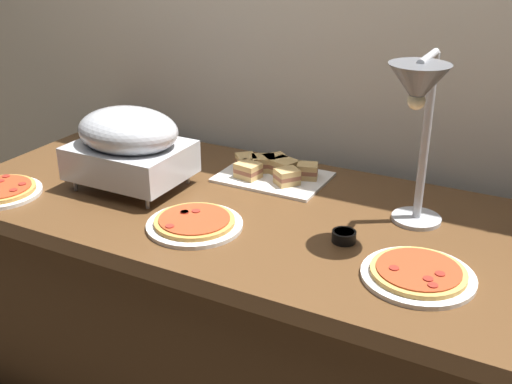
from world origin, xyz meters
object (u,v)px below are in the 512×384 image
(pizza_plate_front, at_px, (418,274))
(sandwich_platter, at_px, (272,171))
(sauce_cup_far, at_px, (99,148))
(heat_lamp, at_px, (419,103))
(sauce_cup_near, at_px, (344,236))
(pizza_plate_raised_stand, at_px, (0,191))
(chafing_dish, at_px, (129,144))
(pizza_plate_center, at_px, (195,223))

(pizza_plate_front, distance_m, sandwich_platter, 0.71)
(sauce_cup_far, bearing_deg, heat_lamp, -6.41)
(sauce_cup_near, bearing_deg, pizza_plate_raised_stand, -168.71)
(sauce_cup_near, bearing_deg, sandwich_platter, 139.93)
(chafing_dish, bearing_deg, pizza_plate_front, -7.38)
(sauce_cup_near, bearing_deg, sauce_cup_far, 167.97)
(heat_lamp, distance_m, sauce_cup_near, 0.40)
(sauce_cup_near, bearing_deg, pizza_plate_front, -22.33)
(chafing_dish, bearing_deg, pizza_plate_raised_stand, -143.31)
(chafing_dish, height_order, sauce_cup_near, chafing_dish)
(chafing_dish, xyz_separation_m, sandwich_platter, (0.37, 0.28, -0.12))
(sauce_cup_near, bearing_deg, pizza_plate_center, -164.03)
(pizza_plate_raised_stand, relative_size, sauce_cup_far, 4.07)
(sandwich_platter, xyz_separation_m, sauce_cup_near, (0.37, -0.31, -0.01))
(sandwich_platter, height_order, sauce_cup_near, sandwich_platter)
(sandwich_platter, bearing_deg, heat_lamp, -23.53)
(sauce_cup_near, height_order, sauce_cup_far, sauce_cup_far)
(sandwich_platter, distance_m, sauce_cup_far, 0.67)
(pizza_plate_center, xyz_separation_m, sandwich_platter, (0.03, 0.42, 0.01))
(heat_lamp, bearing_deg, chafing_dish, -176.31)
(pizza_plate_raised_stand, bearing_deg, pizza_plate_center, 8.36)
(sauce_cup_near, xyz_separation_m, sauce_cup_far, (-1.03, 0.22, 0.00))
(pizza_plate_center, relative_size, sauce_cup_far, 4.37)
(sandwich_platter, bearing_deg, sauce_cup_far, -172.38)
(sauce_cup_far, bearing_deg, sandwich_platter, 7.62)
(pizza_plate_front, bearing_deg, sauce_cup_far, 166.06)
(heat_lamp, bearing_deg, pizza_plate_front, -65.02)
(pizza_plate_front, bearing_deg, heat_lamp, 114.98)
(pizza_plate_center, xyz_separation_m, pizza_plate_raised_stand, (-0.66, -0.10, 0.00))
(heat_lamp, distance_m, sauce_cup_far, 1.23)
(sandwich_platter, relative_size, sauce_cup_near, 5.35)
(sandwich_platter, bearing_deg, pizza_plate_raised_stand, -143.06)
(pizza_plate_raised_stand, bearing_deg, chafing_dish, 36.69)
(heat_lamp, xyz_separation_m, sandwich_platter, (-0.51, 0.22, -0.36))
(pizza_plate_center, relative_size, sauce_cup_near, 4.16)
(heat_lamp, bearing_deg, pizza_plate_center, -159.41)
(pizza_plate_center, xyz_separation_m, sauce_cup_near, (0.40, 0.11, 0.00))
(pizza_plate_front, relative_size, pizza_plate_center, 1.01)
(chafing_dish, distance_m, heat_lamp, 0.90)
(sauce_cup_near, relative_size, sauce_cup_far, 1.05)
(heat_lamp, distance_m, pizza_plate_center, 0.68)
(pizza_plate_center, bearing_deg, sandwich_platter, 85.54)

